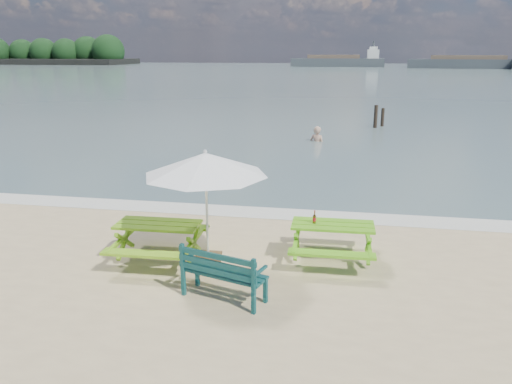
% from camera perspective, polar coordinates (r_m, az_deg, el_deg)
% --- Properties ---
extents(sea, '(300.00, 300.00, 0.00)m').
position_cam_1_polar(sea, '(92.26, 9.35, 13.18)').
color(sea, slate).
rests_on(sea, ground).
extents(foam_strip, '(22.00, 0.90, 0.01)m').
position_cam_1_polar(foam_strip, '(12.51, 1.81, -2.44)').
color(foam_strip, silver).
rests_on(foam_strip, ground).
extents(picnic_table_left, '(1.63, 1.81, 0.76)m').
position_cam_1_polar(picnic_table_left, '(9.84, -11.03, -5.68)').
color(picnic_table_left, '#6CA318').
rests_on(picnic_table_left, ground).
extents(picnic_table_right, '(1.58, 1.76, 0.74)m').
position_cam_1_polar(picnic_table_right, '(9.78, 8.69, -5.76)').
color(picnic_table_right, '#5EAD1A').
rests_on(picnic_table_right, ground).
extents(park_bench, '(1.49, 0.88, 0.87)m').
position_cam_1_polar(park_bench, '(8.28, -3.68, -10.39)').
color(park_bench, '#0F3D3E').
rests_on(park_bench, ground).
extents(side_table, '(0.47, 0.47, 0.29)m').
position_cam_1_polar(side_table, '(9.39, -5.47, -7.94)').
color(side_table, brown).
rests_on(side_table, ground).
extents(patio_umbrella, '(2.35, 2.35, 2.21)m').
position_cam_1_polar(patio_umbrella, '(8.81, -5.79, 3.19)').
color(patio_umbrella, silver).
rests_on(patio_umbrella, ground).
extents(beer_bottle, '(0.06, 0.06, 0.25)m').
position_cam_1_polar(beer_bottle, '(9.61, 6.69, -3.09)').
color(beer_bottle, brown).
rests_on(beer_bottle, picnic_table_right).
extents(swimmer, '(0.81, 0.67, 1.90)m').
position_cam_1_polar(swimmer, '(22.85, 6.97, 5.13)').
color(swimmer, tan).
rests_on(swimmer, ground).
extents(mooring_pilings, '(0.58, 0.78, 1.39)m').
position_cam_1_polar(mooring_pilings, '(27.59, 13.81, 8.14)').
color(mooring_pilings, black).
rests_on(mooring_pilings, ground).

